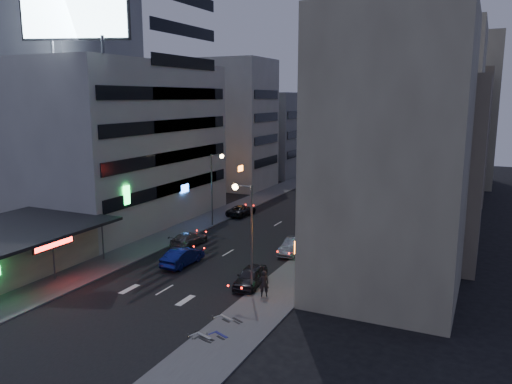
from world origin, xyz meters
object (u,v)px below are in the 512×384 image
Objects in this scene: parked_car_right_mid at (294,246)px; scooter_black_b at (244,315)px; road_car_silver at (189,239)px; scooter_black_a at (215,332)px; scooter_silver_b at (234,312)px; road_car_blue at (183,257)px; scooter_silver_a at (212,330)px; parked_car_right_far at (329,209)px; parked_car_left at (242,210)px; scooter_blue at (229,329)px; person at (264,283)px; parked_car_right_near at (251,277)px.

scooter_black_b is at bearing -80.33° from parked_car_right_mid.
road_car_silver reaches higher than scooter_black_a.
scooter_silver_b is at bearing -82.92° from parked_car_right_mid.
road_car_silver is at bearing 64.88° from scooter_silver_b.
road_car_blue is 14.28m from scooter_black_a.
scooter_silver_b is at bearing 140.01° from road_car_blue.
parked_car_right_mid is 17.80m from scooter_silver_a.
road_car_silver is 20.00m from scooter_black_a.
road_car_silver reaches higher than scooter_black_b.
scooter_silver_b is (-0.69, -0.02, 0.07)m from scooter_black_b.
parked_car_right_far is at bearing 23.99° from scooter_silver_a.
scooter_black_b is (0.46, 2.84, -0.03)m from scooter_black_a.
parked_car_left is 29.71m from scooter_black_b.
scooter_silver_a reaches higher than scooter_blue.
parked_car_left is 29.42m from scooter_silver_b.
road_car_silver is 2.43× the size of scooter_silver_b.
scooter_black_a is at bearing -83.19° from parked_car_right_mid.
parked_car_right_mid is 10.35m from road_car_silver.
road_car_blue reaches higher than scooter_blue.
scooter_blue is 2.21m from scooter_black_b.
scooter_silver_b is at bearing 115.93° from scooter_black_b.
parked_car_right_mid is 2.37× the size of scooter_silver_b.
scooter_blue is at bearing 66.53° from person.
scooter_black_a is at bearing -83.96° from parked_car_right_near.
scooter_black_b is at bearing 24.59° from scooter_blue.
parked_car_right_near reaches higher than parked_car_right_mid.
parked_car_left is at bearing 47.35° from scooter_blue.
person is at bearing 27.86° from scooter_blue.
road_car_blue reaches higher than parked_car_right_far.
scooter_silver_a reaches higher than scooter_black_a.
parked_car_right_mid is 2.31× the size of scooter_silver_a.
parked_car_right_near is at bearing 121.99° from parked_car_left.
person is (11.94, -8.69, 0.43)m from road_car_silver.
scooter_blue is (0.56, 0.64, 0.01)m from scooter_black_a.
person is 7.19m from scooter_silver_a.
road_car_silver is 14.77m from person.
parked_car_right_mid is 0.97× the size of parked_car_left.
scooter_black_a is (0.13, -7.26, -0.44)m from person.
road_car_silver is at bearing -61.57° from road_car_blue.
road_car_blue is at bearing 52.55° from scooter_black_a.
person is 6.67m from scooter_blue.
scooter_black_a is 0.27m from scooter_silver_a.
scooter_blue reaches higher than scooter_black_b.
parked_car_right_near reaches higher than scooter_silver_b.
scooter_silver_a is (1.75, -8.83, -0.03)m from parked_car_right_near.
scooter_black_a is (2.00, -8.91, -0.09)m from parked_car_right_near.
road_car_blue is 5.84m from road_car_silver.
parked_car_right_far is 31.34m from scooter_black_b.
scooter_silver_b is at bearing 135.66° from road_car_silver.
scooter_black_a is (12.07, -15.95, -0.01)m from road_car_silver.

